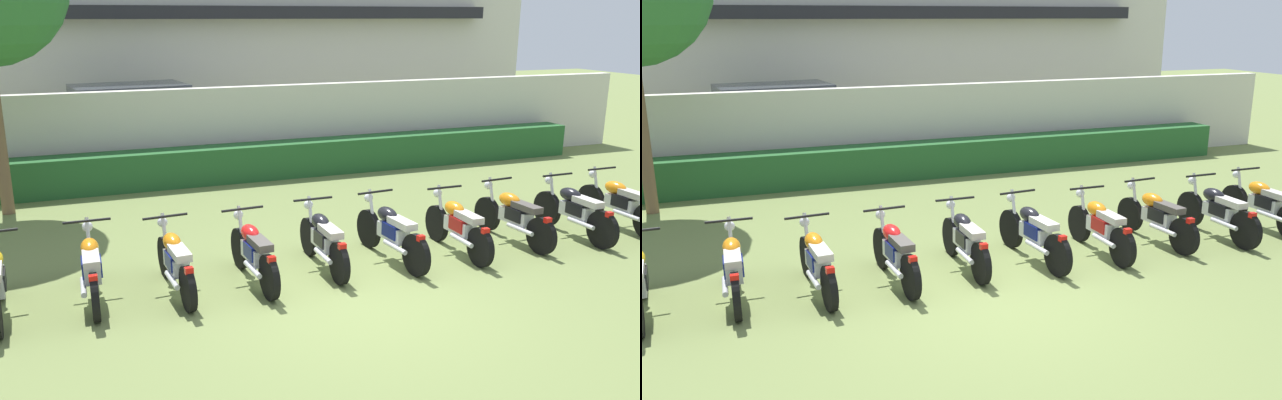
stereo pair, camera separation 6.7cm
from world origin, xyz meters
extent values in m
plane|color=olive|center=(0.00, 0.00, 0.00)|extent=(60.00, 60.00, 0.00)
cube|color=beige|center=(0.00, 15.36, 3.30)|extent=(22.98, 6.00, 6.59)
cube|color=black|center=(0.00, 12.11, 3.63)|extent=(19.31, 0.50, 0.36)
cube|color=beige|center=(0.00, 7.54, 0.99)|extent=(21.84, 0.30, 1.99)
cube|color=#235628|center=(0.00, 6.84, 0.39)|extent=(17.47, 0.70, 0.78)
cube|color=silver|center=(-1.65, 9.95, 0.74)|extent=(4.71, 2.44, 1.00)
cube|color=#2D333D|center=(-1.85, 9.92, 1.57)|extent=(2.91, 2.05, 0.65)
cylinder|color=black|center=(-0.22, 11.08, 0.34)|extent=(0.70, 0.31, 0.68)
cylinder|color=black|center=(0.04, 9.25, 0.34)|extent=(0.70, 0.31, 0.68)
cylinder|color=black|center=(-3.34, 10.65, 0.34)|extent=(0.70, 0.31, 0.68)
cylinder|color=black|center=(-3.09, 8.82, 0.34)|extent=(0.70, 0.31, 0.68)
cylinder|color=black|center=(-3.19, 1.83, 0.30)|extent=(0.09, 0.60, 0.60)
cylinder|color=black|center=(-3.19, 0.58, 0.30)|extent=(0.09, 0.60, 0.60)
cube|color=silver|center=(-3.19, 1.15, 0.45)|extent=(0.20, 0.60, 0.22)
ellipsoid|color=orange|center=(-3.19, 1.32, 0.68)|extent=(0.22, 0.44, 0.22)
cube|color=#B2ADA3|center=(-3.19, 0.92, 0.66)|extent=(0.20, 0.52, 0.10)
cube|color=red|center=(-3.19, 0.48, 0.58)|extent=(0.10, 0.08, 0.08)
cylinder|color=silver|center=(-3.19, 1.74, 0.62)|extent=(0.05, 0.23, 0.65)
cylinder|color=black|center=(-3.19, 1.65, 0.94)|extent=(0.60, 0.04, 0.04)
sphere|color=silver|center=(-3.19, 1.85, 0.80)|extent=(0.14, 0.14, 0.14)
cylinder|color=silver|center=(-3.31, 0.90, 0.32)|extent=(0.07, 0.55, 0.07)
cube|color=navy|center=(-3.19, 1.10, 0.50)|extent=(0.24, 0.36, 0.20)
cylinder|color=black|center=(-2.21, 1.69, 0.29)|extent=(0.14, 0.58, 0.58)
cylinder|color=black|center=(-2.10, 0.46, 0.29)|extent=(0.14, 0.58, 0.58)
cube|color=silver|center=(-2.15, 1.02, 0.44)|extent=(0.25, 0.61, 0.22)
ellipsoid|color=orange|center=(-2.17, 1.19, 0.67)|extent=(0.26, 0.46, 0.22)
cube|color=beige|center=(-2.13, 0.80, 0.65)|extent=(0.24, 0.54, 0.10)
cube|color=red|center=(-2.10, 0.36, 0.57)|extent=(0.11, 0.09, 0.08)
cylinder|color=silver|center=(-2.20, 1.60, 0.61)|extent=(0.07, 0.23, 0.65)
cylinder|color=black|center=(-2.19, 1.51, 0.93)|extent=(0.60, 0.09, 0.04)
sphere|color=silver|center=(-2.21, 1.71, 0.79)|extent=(0.14, 0.14, 0.14)
cylinder|color=silver|center=(-2.25, 0.77, 0.31)|extent=(0.12, 0.55, 0.07)
cube|color=navy|center=(-2.15, 0.97, 0.49)|extent=(0.27, 0.38, 0.20)
cylinder|color=black|center=(-1.15, 1.65, 0.30)|extent=(0.13, 0.60, 0.59)
cylinder|color=black|center=(-1.07, 0.44, 0.30)|extent=(0.13, 0.60, 0.59)
cube|color=silver|center=(-1.11, 0.99, 0.45)|extent=(0.24, 0.61, 0.22)
ellipsoid|color=red|center=(-1.12, 1.16, 0.68)|extent=(0.25, 0.45, 0.22)
cube|color=#4C4742|center=(-1.09, 0.76, 0.66)|extent=(0.23, 0.53, 0.10)
cube|color=red|center=(-1.06, 0.34, 0.58)|extent=(0.11, 0.09, 0.08)
cylinder|color=silver|center=(-1.15, 1.56, 0.62)|extent=(0.07, 0.23, 0.65)
cylinder|color=black|center=(-1.14, 1.47, 0.94)|extent=(0.60, 0.08, 0.04)
sphere|color=silver|center=(-1.15, 1.67, 0.80)|extent=(0.14, 0.14, 0.14)
cylinder|color=silver|center=(-1.21, 0.73, 0.32)|extent=(0.11, 0.55, 0.07)
cube|color=navy|center=(-1.10, 0.94, 0.50)|extent=(0.26, 0.38, 0.20)
cylinder|color=black|center=(-0.04, 1.80, 0.29)|extent=(0.09, 0.58, 0.58)
cylinder|color=black|center=(-0.04, 0.59, 0.29)|extent=(0.09, 0.58, 0.58)
cube|color=silver|center=(-0.04, 1.15, 0.44)|extent=(0.20, 0.60, 0.22)
ellipsoid|color=black|center=(-0.04, 1.32, 0.67)|extent=(0.22, 0.44, 0.22)
cube|color=#B2ADA3|center=(-0.04, 0.92, 0.65)|extent=(0.20, 0.52, 0.10)
cube|color=red|center=(-0.04, 0.49, 0.57)|extent=(0.10, 0.08, 0.08)
cylinder|color=silver|center=(-0.04, 1.71, 0.61)|extent=(0.05, 0.23, 0.65)
cylinder|color=black|center=(-0.04, 1.62, 0.93)|extent=(0.60, 0.04, 0.04)
sphere|color=silver|center=(-0.04, 1.82, 0.79)|extent=(0.14, 0.14, 0.14)
cylinder|color=silver|center=(-0.16, 0.90, 0.31)|extent=(0.07, 0.55, 0.07)
cube|color=black|center=(-0.04, 1.10, 0.49)|extent=(0.24, 0.36, 0.20)
cylinder|color=black|center=(0.96, 1.80, 0.30)|extent=(0.14, 0.61, 0.61)
cylinder|color=black|center=(1.08, 0.48, 0.30)|extent=(0.14, 0.61, 0.61)
cube|color=silver|center=(1.02, 1.09, 0.45)|extent=(0.25, 0.62, 0.22)
ellipsoid|color=black|center=(1.01, 1.26, 0.68)|extent=(0.26, 0.46, 0.22)
cube|color=beige|center=(1.05, 0.86, 0.66)|extent=(0.25, 0.54, 0.10)
cube|color=red|center=(1.09, 0.38, 0.58)|extent=(0.11, 0.09, 0.08)
cylinder|color=silver|center=(0.97, 1.71, 0.62)|extent=(0.07, 0.23, 0.65)
cylinder|color=black|center=(0.98, 1.62, 0.94)|extent=(0.60, 0.09, 0.04)
sphere|color=silver|center=(0.96, 1.82, 0.80)|extent=(0.14, 0.14, 0.14)
cylinder|color=silver|center=(0.93, 0.83, 0.32)|extent=(0.12, 0.55, 0.07)
cube|color=navy|center=(1.03, 1.04, 0.50)|extent=(0.27, 0.38, 0.20)
cylinder|color=black|center=(2.13, 1.69, 0.29)|extent=(0.09, 0.59, 0.59)
cylinder|color=black|center=(2.12, 0.47, 0.29)|extent=(0.09, 0.59, 0.59)
cube|color=silver|center=(2.12, 1.03, 0.44)|extent=(0.20, 0.60, 0.22)
ellipsoid|color=orange|center=(2.12, 1.20, 0.67)|extent=(0.22, 0.44, 0.22)
cube|color=#B2ADA3|center=(2.12, 0.80, 0.65)|extent=(0.20, 0.52, 0.10)
cube|color=red|center=(2.12, 0.37, 0.57)|extent=(0.10, 0.08, 0.08)
cylinder|color=silver|center=(2.12, 1.60, 0.61)|extent=(0.05, 0.23, 0.65)
cylinder|color=black|center=(2.12, 1.51, 0.93)|extent=(0.60, 0.04, 0.04)
sphere|color=silver|center=(2.13, 1.71, 0.79)|extent=(0.14, 0.14, 0.14)
cylinder|color=silver|center=(2.00, 0.78, 0.31)|extent=(0.07, 0.55, 0.07)
cube|color=#A51414|center=(2.12, 0.98, 0.49)|extent=(0.24, 0.36, 0.20)
cylinder|color=black|center=(3.20, 1.86, 0.29)|extent=(0.13, 0.58, 0.58)
cylinder|color=black|center=(3.29, 0.58, 0.29)|extent=(0.13, 0.58, 0.58)
cube|color=silver|center=(3.25, 1.17, 0.44)|extent=(0.24, 0.61, 0.22)
ellipsoid|color=orange|center=(3.24, 1.34, 0.67)|extent=(0.25, 0.45, 0.22)
cube|color=#4C4742|center=(3.27, 0.94, 0.65)|extent=(0.24, 0.53, 0.10)
cube|color=red|center=(3.30, 0.48, 0.57)|extent=(0.11, 0.09, 0.08)
cylinder|color=silver|center=(3.21, 1.77, 0.61)|extent=(0.07, 0.23, 0.65)
cylinder|color=black|center=(3.21, 1.68, 0.93)|extent=(0.60, 0.08, 0.04)
sphere|color=silver|center=(3.20, 1.88, 0.79)|extent=(0.14, 0.14, 0.14)
cylinder|color=silver|center=(3.15, 0.91, 0.31)|extent=(0.11, 0.55, 0.07)
cube|color=black|center=(3.25, 1.12, 0.49)|extent=(0.27, 0.38, 0.20)
cylinder|color=black|center=(4.34, 1.73, 0.30)|extent=(0.10, 0.61, 0.61)
cylinder|color=black|center=(4.35, 0.45, 0.30)|extent=(0.10, 0.61, 0.61)
cube|color=silver|center=(4.35, 1.04, 0.45)|extent=(0.21, 0.60, 0.22)
ellipsoid|color=black|center=(4.34, 1.21, 0.68)|extent=(0.23, 0.44, 0.22)
cube|color=beige|center=(4.35, 0.81, 0.66)|extent=(0.21, 0.52, 0.10)
cube|color=red|center=(4.35, 0.35, 0.58)|extent=(0.10, 0.08, 0.08)
cylinder|color=silver|center=(4.34, 1.64, 0.62)|extent=(0.05, 0.23, 0.65)
cylinder|color=black|center=(4.34, 1.55, 0.94)|extent=(0.60, 0.04, 0.04)
sphere|color=silver|center=(4.34, 1.75, 0.80)|extent=(0.14, 0.14, 0.14)
cylinder|color=silver|center=(4.23, 0.79, 0.32)|extent=(0.08, 0.55, 0.07)
cube|color=black|center=(4.35, 0.99, 0.50)|extent=(0.24, 0.36, 0.20)
cylinder|color=black|center=(5.38, 1.83, 0.30)|extent=(0.09, 0.61, 0.61)
cube|color=silver|center=(5.38, 1.12, 0.45)|extent=(0.20, 0.60, 0.22)
ellipsoid|color=orange|center=(5.38, 1.29, 0.68)|extent=(0.22, 0.44, 0.22)
cube|color=#B2ADA3|center=(5.38, 0.89, 0.66)|extent=(0.20, 0.52, 0.10)
cylinder|color=silver|center=(5.38, 1.74, 0.62)|extent=(0.05, 0.23, 0.65)
cylinder|color=black|center=(5.38, 1.65, 0.94)|extent=(0.60, 0.04, 0.04)
sphere|color=silver|center=(5.38, 1.85, 0.80)|extent=(0.14, 0.14, 0.14)
cylinder|color=silver|center=(5.26, 0.87, 0.32)|extent=(0.07, 0.55, 0.07)
cube|color=black|center=(5.38, 1.07, 0.50)|extent=(0.24, 0.36, 0.20)
camera|label=1|loc=(-3.24, -7.13, 3.53)|focal=36.98mm
camera|label=2|loc=(-3.18, -7.16, 3.53)|focal=36.98mm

